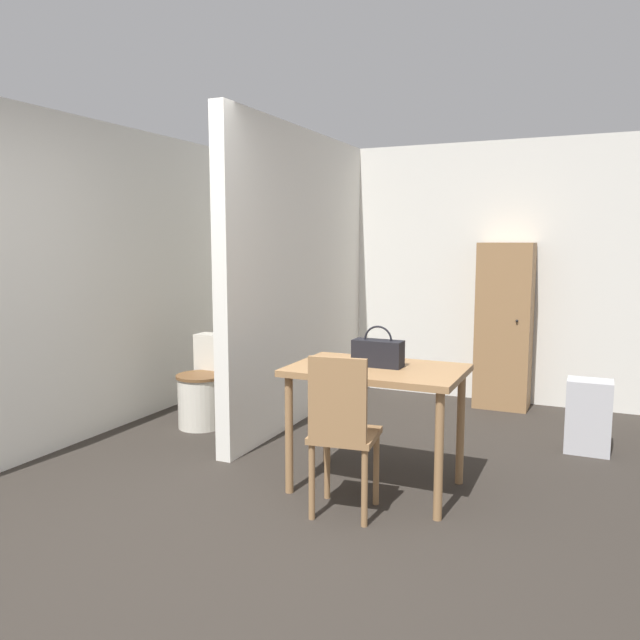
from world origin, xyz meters
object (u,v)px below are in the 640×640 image
toilet (205,388)px  handbag (378,353)px  space_heater (588,416)px  dining_table (377,382)px  wooden_chair (342,430)px  wooden_cabinet (504,326)px

toilet → handbag: 1.98m
space_heater → dining_table: bearing=-133.4°
wooden_chair → space_heater: wooden_chair is taller
wooden_cabinet → handbag: bearing=-100.8°
wooden_cabinet → space_heater: (0.77, -1.07, -0.50)m
handbag → wooden_cabinet: bearing=79.2°
wooden_chair → wooden_cabinet: 2.87m
dining_table → handbag: 0.19m
wooden_chair → space_heater: (1.25, 1.75, -0.24)m
space_heater → wooden_chair: bearing=-125.5°
dining_table → toilet: dining_table is taller
handbag → wooden_cabinet: wooden_cabinet is taller
toilet → wooden_chair: bearing=-34.1°
dining_table → wooden_chair: (-0.04, -0.47, -0.18)m
handbag → dining_table: bearing=-84.7°
dining_table → wooden_cabinet: bearing=79.3°
wooden_chair → handbag: (0.04, 0.50, 0.36)m
dining_table → space_heater: 1.81m
handbag → space_heater: 1.85m
wooden_cabinet → wooden_chair: bearing=-99.7°
wooden_chair → dining_table: bearing=78.3°
wooden_chair → toilet: 2.11m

